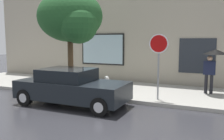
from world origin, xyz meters
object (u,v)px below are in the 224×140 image
object	(u,v)px
fire_hydrant	(107,84)
pedestrian_with_umbrella	(214,58)
stop_sign	(159,54)
street_tree	(71,18)
parked_car	(71,87)

from	to	relation	value
fire_hydrant	pedestrian_with_umbrella	bearing A→B (deg)	17.98
stop_sign	street_tree	bearing A→B (deg)	179.30
fire_hydrant	pedestrian_with_umbrella	distance (m)	4.85
pedestrian_with_umbrella	street_tree	bearing A→B (deg)	-162.14
pedestrian_with_umbrella	street_tree	xyz separation A→B (m)	(-5.99, -1.93, 1.75)
pedestrian_with_umbrella	stop_sign	xyz separation A→B (m)	(-1.96, -1.98, 0.25)
stop_sign	pedestrian_with_umbrella	bearing A→B (deg)	45.26
parked_car	street_tree	world-z (taller)	street_tree
parked_car	stop_sign	distance (m)	3.64
parked_car	fire_hydrant	xyz separation A→B (m)	(0.50, 2.14, -0.20)
street_tree	stop_sign	bearing A→B (deg)	-0.70
parked_car	pedestrian_with_umbrella	distance (m)	6.21
street_tree	pedestrian_with_umbrella	bearing A→B (deg)	17.86
pedestrian_with_umbrella	stop_sign	bearing A→B (deg)	-134.74
street_tree	fire_hydrant	bearing A→B (deg)	17.52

